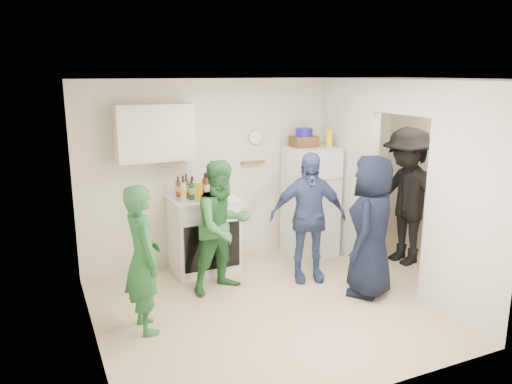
% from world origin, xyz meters
% --- Properties ---
extents(floor, '(4.80, 4.80, 0.00)m').
position_xyz_m(floor, '(0.00, 0.00, 0.00)').
color(floor, beige).
rests_on(floor, ground).
extents(wall_back, '(4.80, 0.00, 4.80)m').
position_xyz_m(wall_back, '(0.00, 1.70, 1.25)').
color(wall_back, silver).
rests_on(wall_back, floor).
extents(wall_front, '(4.80, 0.00, 4.80)m').
position_xyz_m(wall_front, '(0.00, -1.70, 1.25)').
color(wall_front, silver).
rests_on(wall_front, floor).
extents(wall_left, '(0.00, 3.40, 3.40)m').
position_xyz_m(wall_left, '(-2.40, 0.00, 1.25)').
color(wall_left, silver).
rests_on(wall_left, floor).
extents(wall_right, '(0.00, 3.40, 3.40)m').
position_xyz_m(wall_right, '(2.40, 0.00, 1.25)').
color(wall_right, silver).
rests_on(wall_right, floor).
extents(ceiling, '(4.80, 4.80, 0.00)m').
position_xyz_m(ceiling, '(0.00, 0.00, 2.50)').
color(ceiling, white).
rests_on(ceiling, wall_back).
extents(partition_pier_back, '(0.12, 1.20, 2.50)m').
position_xyz_m(partition_pier_back, '(1.20, 1.10, 1.25)').
color(partition_pier_back, silver).
rests_on(partition_pier_back, floor).
extents(partition_pier_front, '(0.12, 1.20, 2.50)m').
position_xyz_m(partition_pier_front, '(1.20, -1.10, 1.25)').
color(partition_pier_front, silver).
rests_on(partition_pier_front, floor).
extents(partition_header, '(0.12, 1.00, 0.40)m').
position_xyz_m(partition_header, '(1.20, 0.00, 2.30)').
color(partition_header, silver).
rests_on(partition_header, partition_pier_back).
extents(stove, '(0.84, 0.70, 1.00)m').
position_xyz_m(stove, '(-0.85, 1.37, 0.50)').
color(stove, white).
rests_on(stove, floor).
extents(upper_cabinet, '(0.95, 0.34, 0.70)m').
position_xyz_m(upper_cabinet, '(-1.40, 1.52, 1.85)').
color(upper_cabinet, silver).
rests_on(upper_cabinet, wall_back).
extents(fridge, '(0.64, 0.63, 1.56)m').
position_xyz_m(fridge, '(0.76, 1.34, 0.78)').
color(fridge, white).
rests_on(fridge, floor).
extents(wicker_basket, '(0.35, 0.25, 0.15)m').
position_xyz_m(wicker_basket, '(0.66, 1.39, 1.64)').
color(wicker_basket, brown).
rests_on(wicker_basket, fridge).
extents(blue_bowl, '(0.24, 0.24, 0.11)m').
position_xyz_m(blue_bowl, '(0.66, 1.39, 1.77)').
color(blue_bowl, navy).
rests_on(blue_bowl, wicker_basket).
extents(yellow_cup_stack_top, '(0.09, 0.09, 0.25)m').
position_xyz_m(yellow_cup_stack_top, '(0.98, 1.24, 1.69)').
color(yellow_cup_stack_top, yellow).
rests_on(yellow_cup_stack_top, fridge).
extents(wall_clock, '(0.22, 0.02, 0.22)m').
position_xyz_m(wall_clock, '(0.05, 1.68, 1.70)').
color(wall_clock, white).
rests_on(wall_clock, wall_back).
extents(spice_shelf, '(0.35, 0.08, 0.03)m').
position_xyz_m(spice_shelf, '(0.00, 1.65, 1.35)').
color(spice_shelf, olive).
rests_on(spice_shelf, wall_back).
extents(nook_window, '(0.03, 0.70, 0.80)m').
position_xyz_m(nook_window, '(2.38, 0.20, 1.65)').
color(nook_window, black).
rests_on(nook_window, wall_right).
extents(nook_window_frame, '(0.04, 0.76, 0.86)m').
position_xyz_m(nook_window_frame, '(2.36, 0.20, 1.65)').
color(nook_window_frame, white).
rests_on(nook_window_frame, wall_right).
extents(nook_valance, '(0.04, 0.82, 0.18)m').
position_xyz_m(nook_valance, '(2.34, 0.20, 2.00)').
color(nook_valance, white).
rests_on(nook_valance, wall_right).
extents(yellow_cup_stack_stove, '(0.09, 0.09, 0.25)m').
position_xyz_m(yellow_cup_stack_stove, '(-0.97, 1.15, 1.13)').
color(yellow_cup_stack_stove, yellow).
rests_on(yellow_cup_stack_stove, stove).
extents(red_cup, '(0.09, 0.09, 0.12)m').
position_xyz_m(red_cup, '(-0.63, 1.17, 1.06)').
color(red_cup, '#BA0C34').
rests_on(red_cup, stove).
extents(person_green_left, '(0.41, 0.58, 1.53)m').
position_xyz_m(person_green_left, '(-1.90, 0.10, 0.76)').
color(person_green_left, '#2E743A').
rests_on(person_green_left, floor).
extents(person_green_center, '(0.90, 0.78, 1.59)m').
position_xyz_m(person_green_center, '(-0.83, 0.68, 0.80)').
color(person_green_center, '#35783B').
rests_on(person_green_center, floor).
extents(person_denim, '(1.04, 0.67, 1.64)m').
position_xyz_m(person_denim, '(0.25, 0.54, 0.82)').
color(person_denim, '#394E7D').
rests_on(person_denim, floor).
extents(person_navy, '(0.97, 0.93, 1.67)m').
position_xyz_m(person_navy, '(0.70, -0.14, 0.84)').
color(person_navy, black).
rests_on(person_navy, floor).
extents(person_nook, '(0.81, 1.27, 1.87)m').
position_xyz_m(person_nook, '(1.76, 0.50, 0.94)').
color(person_nook, black).
rests_on(person_nook, floor).
extents(bottle_a, '(0.07, 0.07, 0.27)m').
position_xyz_m(bottle_a, '(-1.13, 1.50, 1.14)').
color(bottle_a, brown).
rests_on(bottle_a, stove).
extents(bottle_b, '(0.07, 0.07, 0.28)m').
position_xyz_m(bottle_b, '(-1.01, 1.29, 1.15)').
color(bottle_b, '#1D5936').
rests_on(bottle_b, stove).
extents(bottle_c, '(0.07, 0.07, 0.25)m').
position_xyz_m(bottle_c, '(-0.93, 1.53, 1.13)').
color(bottle_c, silver).
rests_on(bottle_c, stove).
extents(bottle_d, '(0.07, 0.07, 0.33)m').
position_xyz_m(bottle_d, '(-0.81, 1.30, 1.17)').
color(bottle_d, '#642D11').
rests_on(bottle_d, stove).
extents(bottle_e, '(0.07, 0.07, 0.25)m').
position_xyz_m(bottle_e, '(-0.75, 1.56, 1.13)').
color(bottle_e, '#A0ABB2').
rests_on(bottle_e, stove).
extents(bottle_f, '(0.07, 0.07, 0.25)m').
position_xyz_m(bottle_f, '(-0.65, 1.38, 1.13)').
color(bottle_f, '#1B3C16').
rests_on(bottle_f, stove).
extents(bottle_g, '(0.08, 0.08, 0.31)m').
position_xyz_m(bottle_g, '(-0.60, 1.51, 1.16)').
color(bottle_g, brown).
rests_on(bottle_g, stove).
extents(bottle_h, '(0.07, 0.07, 0.33)m').
position_xyz_m(bottle_h, '(-1.14, 1.24, 1.17)').
color(bottle_h, silver).
rests_on(bottle_h, stove).
extents(bottle_i, '(0.07, 0.07, 0.29)m').
position_xyz_m(bottle_i, '(-0.78, 1.46, 1.15)').
color(bottle_i, '#642511').
rests_on(bottle_i, stove).
extents(bottle_j, '(0.07, 0.07, 0.33)m').
position_xyz_m(bottle_j, '(-0.56, 1.25, 1.17)').
color(bottle_j, '#205D34').
rests_on(bottle_j, stove).
extents(bottle_k, '(0.07, 0.07, 0.32)m').
position_xyz_m(bottle_k, '(-1.05, 1.40, 1.16)').
color(bottle_k, brown).
rests_on(bottle_k, stove).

